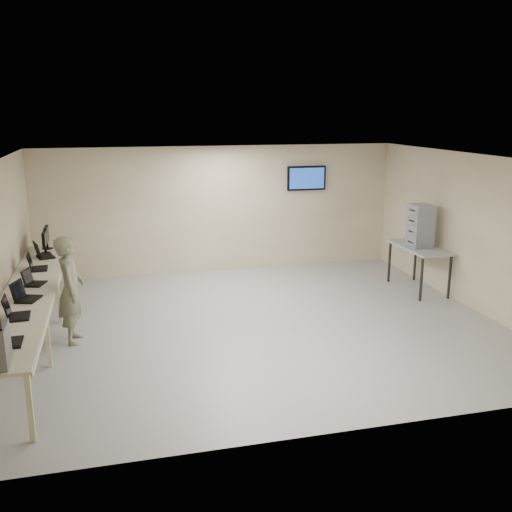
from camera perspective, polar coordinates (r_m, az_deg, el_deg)
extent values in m
cube|color=#AAAAAA|center=(9.81, 0.29, -6.81)|extent=(8.00, 7.00, 0.01)
cube|color=silver|center=(9.18, 0.31, 9.73)|extent=(8.00, 7.00, 0.01)
cube|color=beige|center=(12.75, -3.64, 4.66)|extent=(8.00, 0.01, 2.80)
cube|color=beige|center=(6.20, 8.43, -5.98)|extent=(8.00, 0.01, 2.80)
cube|color=beige|center=(11.07, 20.80, 2.26)|extent=(0.01, 7.00, 2.80)
cube|color=black|center=(13.14, 5.01, 7.79)|extent=(0.15, 0.04, 0.15)
cube|color=black|center=(13.11, 5.07, 7.77)|extent=(0.90, 0.06, 0.55)
cube|color=#1844A5|center=(13.07, 5.12, 7.75)|extent=(0.82, 0.01, 0.47)
cube|color=beige|center=(9.34, -21.66, -3.24)|extent=(0.75, 6.00, 0.04)
cube|color=beige|center=(9.30, -19.35, -3.29)|extent=(0.02, 6.00, 0.06)
cube|color=beige|center=(6.84, -21.68, -13.79)|extent=(0.06, 0.06, 0.86)
cube|color=beige|center=(8.70, -24.07, -7.92)|extent=(0.06, 0.06, 0.86)
cube|color=beige|center=(8.60, -20.11, -7.76)|extent=(0.06, 0.06, 0.86)
cube|color=beige|center=(10.37, -22.48, -4.23)|extent=(0.06, 0.06, 0.86)
cube|color=beige|center=(10.29, -19.17, -4.06)|extent=(0.06, 0.06, 0.86)
cube|color=beige|center=(12.22, -21.26, -1.39)|extent=(0.06, 0.06, 0.86)
cube|color=beige|center=(12.16, -18.46, -1.23)|extent=(0.06, 0.06, 0.86)
cube|color=black|center=(7.30, -23.36, -7.98)|extent=(0.28, 0.38, 0.02)
cube|color=black|center=(8.15, -22.63, -5.61)|extent=(0.30, 0.40, 0.02)
cube|color=black|center=(8.13, -23.69, -4.67)|extent=(0.09, 0.36, 0.27)
cube|color=black|center=(8.12, -23.58, -4.66)|extent=(0.07, 0.32, 0.23)
cube|color=black|center=(8.83, -21.77, -4.03)|extent=(0.37, 0.44, 0.02)
cube|color=black|center=(8.81, -22.73, -3.17)|extent=(0.17, 0.36, 0.27)
cube|color=black|center=(8.80, -22.63, -3.17)|extent=(0.14, 0.31, 0.22)
cube|color=black|center=(9.55, -21.13, -2.63)|extent=(0.32, 0.39, 0.02)
cube|color=black|center=(9.53, -21.92, -1.92)|extent=(0.15, 0.32, 0.24)
cube|color=black|center=(9.53, -21.83, -1.92)|extent=(0.12, 0.28, 0.20)
cube|color=black|center=(10.44, -20.87, -1.20)|extent=(0.30, 0.40, 0.02)
cube|color=black|center=(10.42, -21.70, -0.45)|extent=(0.09, 0.36, 0.27)
cube|color=black|center=(10.42, -21.61, -0.44)|extent=(0.07, 0.32, 0.23)
cube|color=black|center=(11.24, -20.29, -0.07)|extent=(0.38, 0.45, 0.02)
cube|color=black|center=(11.23, -21.06, 0.63)|extent=(0.18, 0.37, 0.27)
cube|color=black|center=(11.23, -20.98, 0.63)|extent=(0.15, 0.32, 0.23)
cylinder|color=black|center=(11.57, -20.29, 0.29)|extent=(0.19, 0.19, 0.01)
cube|color=black|center=(11.55, -20.32, 0.69)|extent=(0.04, 0.03, 0.15)
cube|color=black|center=(11.51, -20.40, 1.62)|extent=(0.05, 0.43, 0.29)
cube|color=black|center=(11.51, -20.27, 1.62)|extent=(0.00, 0.39, 0.25)
cylinder|color=black|center=(11.93, -20.12, 0.71)|extent=(0.20, 0.20, 0.01)
cube|color=black|center=(11.91, -20.15, 1.12)|extent=(0.04, 0.03, 0.16)
cube|color=black|center=(11.87, -20.23, 2.06)|extent=(0.05, 0.45, 0.30)
cube|color=black|center=(11.87, -20.10, 2.07)|extent=(0.00, 0.41, 0.26)
imported|color=#616657|center=(9.28, -18.03, -3.24)|extent=(0.41, 0.62, 1.70)
cube|color=#939595|center=(11.85, 16.05, 0.83)|extent=(0.70, 1.51, 0.04)
cube|color=black|center=(11.27, 16.21, -2.25)|extent=(0.04, 0.04, 0.86)
cube|color=black|center=(12.37, 13.20, -0.59)|extent=(0.04, 0.04, 0.86)
cube|color=black|center=(11.58, 18.80, -2.01)|extent=(0.04, 0.04, 0.86)
cube|color=black|center=(12.65, 15.63, -0.41)|extent=(0.04, 0.04, 0.86)
cube|color=gray|center=(11.81, 16.01, 1.42)|extent=(0.40, 0.45, 0.21)
cube|color=gray|center=(11.77, 16.08, 2.43)|extent=(0.40, 0.45, 0.21)
cube|color=gray|center=(11.73, 16.15, 3.44)|extent=(0.40, 0.45, 0.21)
cube|color=gray|center=(11.69, 16.23, 4.46)|extent=(0.40, 0.45, 0.21)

